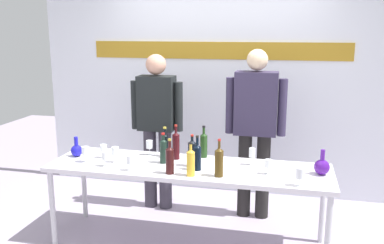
{
  "coord_description": "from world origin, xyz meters",
  "views": [
    {
      "loc": [
        0.86,
        -3.51,
        1.97
      ],
      "look_at": [
        0.0,
        0.15,
        1.14
      ],
      "focal_mm": 39.27,
      "sensor_mm": 36.0,
      "label": 1
    }
  ],
  "objects": [
    {
      "name": "wine_bottle_7",
      "position": [
        0.32,
        -0.21,
        0.9
      ],
      "size": [
        0.07,
        0.07,
        0.32
      ],
      "color": "#46320E",
      "rests_on": "display_table"
    },
    {
      "name": "wine_glass_left_0",
      "position": [
        -0.45,
        0.24,
        0.87
      ],
      "size": [
        0.06,
        0.06,
        0.15
      ],
      "color": "white",
      "rests_on": "display_table"
    },
    {
      "name": "wine_bottle_4",
      "position": [
        -0.29,
        0.24,
        0.89
      ],
      "size": [
        0.07,
        0.07,
        0.29
      ],
      "color": "black",
      "rests_on": "display_table"
    },
    {
      "name": "wine_bottle_0",
      "position": [
        0.08,
        -0.25,
        0.89
      ],
      "size": [
        0.07,
        0.07,
        0.29
      ],
      "color": "gold",
      "rests_on": "display_table"
    },
    {
      "name": "decanter_blue_left",
      "position": [
        -1.12,
        0.03,
        0.83
      ],
      "size": [
        0.11,
        0.11,
        0.2
      ],
      "color": "#1B19B9",
      "rests_on": "display_table"
    },
    {
      "name": "wine_glass_left_3",
      "position": [
        -0.72,
        -0.18,
        0.86
      ],
      "size": [
        0.07,
        0.07,
        0.14
      ],
      "color": "white",
      "rests_on": "display_table"
    },
    {
      "name": "back_wall",
      "position": [
        0.0,
        1.46,
        1.5
      ],
      "size": [
        4.36,
        0.11,
        3.0
      ],
      "color": "white",
      "rests_on": "ground"
    },
    {
      "name": "wine_glass_left_2",
      "position": [
        -0.85,
        0.05,
        0.86
      ],
      "size": [
        0.06,
        0.06,
        0.13
      ],
      "color": "white",
      "rests_on": "display_table"
    },
    {
      "name": "wine_bottle_1",
      "position": [
        0.04,
        -0.0,
        0.89
      ],
      "size": [
        0.07,
        0.07,
        0.29
      ],
      "color": "black",
      "rests_on": "display_table"
    },
    {
      "name": "wine_bottle_2",
      "position": [
        -0.16,
        0.18,
        0.9
      ],
      "size": [
        0.07,
        0.07,
        0.33
      ],
      "color": "#370A0F",
      "rests_on": "display_table"
    },
    {
      "name": "presenter_left",
      "position": [
        -0.53,
        0.74,
        0.98
      ],
      "size": [
        0.58,
        0.22,
        1.71
      ],
      "color": "#37323E",
      "rests_on": "ground"
    },
    {
      "name": "wine_glass_right_0",
      "position": [
        0.97,
        -0.28,
        0.87
      ],
      "size": [
        0.07,
        0.07,
        0.15
      ],
      "color": "white",
      "rests_on": "display_table"
    },
    {
      "name": "wine_glass_left_1",
      "position": [
        -0.95,
        -0.11,
        0.87
      ],
      "size": [
        0.07,
        0.07,
        0.15
      ],
      "color": "white",
      "rests_on": "display_table"
    },
    {
      "name": "display_table",
      "position": [
        0.0,
        0.0,
        0.71
      ],
      "size": [
        2.54,
        0.71,
        0.76
      ],
      "color": "white",
      "rests_on": "ground"
    },
    {
      "name": "wine_glass_right_1",
      "position": [
        0.56,
        0.16,
        0.88
      ],
      "size": [
        0.06,
        0.06,
        0.16
      ],
      "color": "white",
      "rests_on": "display_table"
    },
    {
      "name": "wine_glass_left_5",
      "position": [
        -0.68,
        -0.06,
        0.87
      ],
      "size": [
        0.07,
        0.07,
        0.15
      ],
      "color": "white",
      "rests_on": "display_table"
    },
    {
      "name": "decanter_blue_right",
      "position": [
        1.16,
        0.03,
        0.83
      ],
      "size": [
        0.13,
        0.13,
        0.22
      ],
      "color": "#4D178F",
      "rests_on": "display_table"
    },
    {
      "name": "wine_glass_right_2",
      "position": [
        0.71,
        -0.06,
        0.85
      ],
      "size": [
        0.06,
        0.06,
        0.13
      ],
      "color": "white",
      "rests_on": "display_table"
    },
    {
      "name": "wine_glass_left_4",
      "position": [
        -0.46,
        -0.24,
        0.86
      ],
      "size": [
        0.06,
        0.06,
        0.14
      ],
      "color": "white",
      "rests_on": "display_table"
    },
    {
      "name": "presenter_right",
      "position": [
        0.53,
        0.74,
        1.03
      ],
      "size": [
        0.62,
        0.22,
        1.78
      ],
      "color": "black",
      "rests_on": "ground"
    },
    {
      "name": "wine_bottle_8",
      "position": [
        0.08,
        0.29,
        0.89
      ],
      "size": [
        0.07,
        0.07,
        0.31
      ],
      "color": "#1B3A15",
      "rests_on": "display_table"
    },
    {
      "name": "wine_bottle_3",
      "position": [
        0.1,
        -0.09,
        0.89
      ],
      "size": [
        0.07,
        0.07,
        0.31
      ],
      "color": "black",
      "rests_on": "display_table"
    },
    {
      "name": "wine_bottle_5",
      "position": [
        -0.1,
        -0.24,
        0.89
      ],
      "size": [
        0.07,
        0.07,
        0.31
      ],
      "color": "black",
      "rests_on": "display_table"
    },
    {
      "name": "ground_plane",
      "position": [
        0.0,
        0.0,
        0.0
      ],
      "size": [
        10.0,
        10.0,
        0.0
      ],
      "primitive_type": "plane",
      "color": "#A598AC"
    },
    {
      "name": "wine_bottle_6",
      "position": [
        -0.24,
        0.03,
        0.89
      ],
      "size": [
        0.07,
        0.07,
        0.28
      ],
      "color": "black",
      "rests_on": "display_table"
    }
  ]
}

